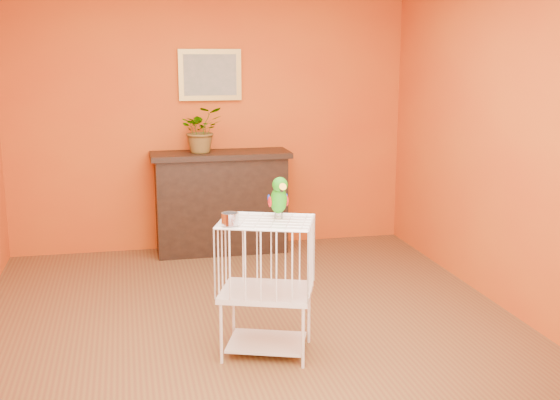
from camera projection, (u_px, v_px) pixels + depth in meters
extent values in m
plane|color=brown|center=(252.00, 326.00, 5.15)|extent=(4.50, 4.50, 0.00)
plane|color=#C65312|center=(211.00, 120.00, 7.03)|extent=(4.00, 0.00, 4.00)
plane|color=#C65312|center=(352.00, 230.00, 2.73)|extent=(4.00, 0.00, 4.00)
plane|color=#C65312|center=(510.00, 143.00, 5.30)|extent=(0.00, 4.50, 4.50)
cube|color=black|center=(221.00, 205.00, 6.99)|extent=(1.28, 0.43, 0.96)
cube|color=black|center=(220.00, 155.00, 6.88)|extent=(1.36, 0.49, 0.05)
cube|color=black|center=(224.00, 209.00, 6.81)|extent=(0.89, 0.02, 0.48)
cube|color=#602A1B|center=(195.00, 218.00, 6.90)|extent=(0.05, 0.19, 0.30)
cube|color=#2A4522|center=(204.00, 217.00, 6.92)|extent=(0.05, 0.19, 0.30)
cube|color=#602A1B|center=(214.00, 217.00, 6.94)|extent=(0.05, 0.19, 0.30)
cube|color=#2A4522|center=(224.00, 216.00, 6.97)|extent=(0.05, 0.19, 0.30)
cube|color=#602A1B|center=(235.00, 216.00, 6.99)|extent=(0.05, 0.19, 0.30)
imported|color=#26722D|center=(202.00, 135.00, 6.81)|extent=(0.44, 0.48, 0.35)
cube|color=#AE8D3E|center=(210.00, 75.00, 6.90)|extent=(0.62, 0.03, 0.50)
cube|color=gray|center=(210.00, 75.00, 6.89)|extent=(0.52, 0.01, 0.40)
cube|color=white|center=(267.00, 342.00, 4.69)|extent=(0.60, 0.53, 0.02)
cube|color=white|center=(266.00, 292.00, 4.62)|extent=(0.71, 0.63, 0.04)
cube|color=white|center=(266.00, 222.00, 4.52)|extent=(0.71, 0.63, 0.01)
cylinder|color=white|center=(221.00, 334.00, 4.50)|extent=(0.02, 0.02, 0.41)
cylinder|color=white|center=(303.00, 338.00, 4.43)|extent=(0.02, 0.02, 0.41)
cylinder|color=white|center=(233.00, 311.00, 4.89)|extent=(0.02, 0.02, 0.41)
cylinder|color=white|center=(309.00, 315.00, 4.83)|extent=(0.02, 0.02, 0.41)
cylinder|color=silver|center=(230.00, 219.00, 4.38)|extent=(0.11, 0.11, 0.08)
cylinder|color=#59544C|center=(275.00, 216.00, 4.57)|extent=(0.01, 0.01, 0.04)
cylinder|color=#59544C|center=(282.00, 216.00, 4.58)|extent=(0.01, 0.01, 0.04)
ellipsoid|color=#15860A|center=(279.00, 200.00, 4.55)|extent=(0.12, 0.16, 0.20)
ellipsoid|color=#15860A|center=(280.00, 185.00, 4.50)|extent=(0.10, 0.11, 0.10)
cone|color=#FBA615|center=(282.00, 188.00, 4.45)|extent=(0.05, 0.07, 0.06)
cone|color=black|center=(281.00, 190.00, 4.47)|extent=(0.03, 0.03, 0.03)
sphere|color=black|center=(276.00, 184.00, 4.47)|extent=(0.01, 0.01, 0.01)
sphere|color=black|center=(286.00, 183.00, 4.49)|extent=(0.01, 0.01, 0.01)
ellipsoid|color=#A50C0C|center=(270.00, 202.00, 4.55)|extent=(0.03, 0.06, 0.07)
ellipsoid|color=navy|center=(287.00, 201.00, 4.57)|extent=(0.03, 0.06, 0.07)
cone|color=#15860A|center=(276.00, 208.00, 4.63)|extent=(0.07, 0.14, 0.11)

